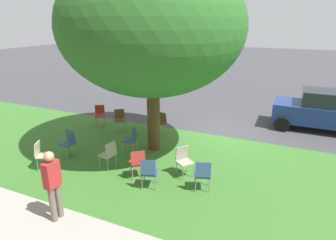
% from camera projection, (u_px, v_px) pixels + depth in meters
% --- Properties ---
extents(ground, '(80.00, 80.00, 0.00)m').
position_uv_depth(ground, '(218.00, 134.00, 11.42)').
color(ground, '#424247').
extents(grass_verge, '(48.00, 6.00, 0.01)m').
position_uv_depth(grass_verge, '(192.00, 170.00, 8.65)').
color(grass_verge, '#3D752D').
rests_on(grass_verge, ground).
extents(street_tree, '(5.78, 5.78, 6.24)m').
position_uv_depth(street_tree, '(152.00, 28.00, 8.79)').
color(street_tree, brown).
rests_on(street_tree, ground).
extents(chair_0, '(0.58, 0.58, 0.88)m').
position_uv_depth(chair_0, '(100.00, 114.00, 12.22)').
color(chair_0, '#B7332D').
rests_on(chair_0, ground).
extents(chair_1, '(0.58, 0.58, 0.88)m').
position_uv_depth(chair_1, '(184.00, 159.00, 8.22)').
color(chair_1, '#ADA393').
rests_on(chair_1, ground).
extents(chair_2, '(0.58, 0.58, 0.88)m').
position_uv_depth(chair_2, '(120.00, 118.00, 11.64)').
color(chair_2, brown).
rests_on(chair_2, ground).
extents(chair_3, '(0.56, 0.55, 0.88)m').
position_uv_depth(chair_3, '(42.00, 153.00, 8.59)').
color(chair_3, beige).
rests_on(chair_3, ground).
extents(chair_4, '(0.53, 0.54, 0.88)m').
position_uv_depth(chair_4, '(203.00, 173.00, 7.46)').
color(chair_4, '#335184').
rests_on(chair_4, ground).
extents(chair_5, '(0.54, 0.54, 0.88)m').
position_uv_depth(chair_5, '(161.00, 122.00, 11.25)').
color(chair_5, brown).
rests_on(chair_5, ground).
extents(chair_6, '(0.52, 0.52, 0.88)m').
position_uv_depth(chair_6, '(149.00, 171.00, 7.57)').
color(chair_6, '#335184').
rests_on(chair_6, ground).
extents(chair_7, '(0.47, 0.47, 0.88)m').
position_uv_depth(chair_7, '(68.00, 141.00, 9.46)').
color(chair_7, '#335184').
rests_on(chair_7, ground).
extents(chair_8, '(0.51, 0.50, 0.88)m').
position_uv_depth(chair_8, '(132.00, 138.00, 9.67)').
color(chair_8, '#335184').
rests_on(chair_8, ground).
extents(chair_9, '(0.59, 0.59, 0.88)m').
position_uv_depth(chair_9, '(138.00, 162.00, 8.07)').
color(chair_9, '#B7332D').
rests_on(chair_9, ground).
extents(chair_10, '(0.49, 0.48, 0.88)m').
position_uv_depth(chair_10, '(109.00, 153.00, 8.60)').
color(chair_10, '#ADA393').
rests_on(chair_10, ground).
extents(parked_car, '(3.70, 1.92, 1.65)m').
position_uv_depth(parked_car, '(323.00, 110.00, 11.62)').
color(parked_car, navy).
rests_on(parked_car, ground).
extents(pedestrian_0, '(0.22, 0.36, 1.69)m').
position_uv_depth(pedestrian_0, '(53.00, 183.00, 6.25)').
color(pedestrian_0, '#726659').
rests_on(pedestrian_0, ground).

